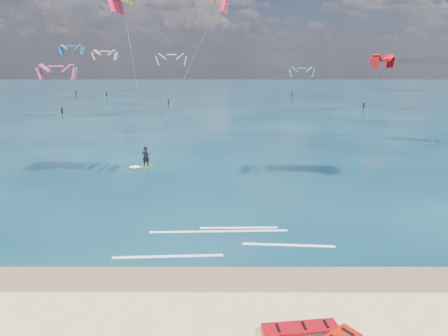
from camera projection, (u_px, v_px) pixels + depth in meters
The scene contains 7 objects.
ground at pixel (221, 134), 54.08m from camera, with size 320.00×320.00×0.00m, color tan.
wet_sand_strip at pixel (214, 278), 18.35m from camera, with size 320.00×2.40×0.01m, color brown.
sea at pixel (223, 95), 115.88m from camera, with size 320.00×200.00×0.04m, color #092435.
packed_kite_left at pixel (300, 334), 14.57m from camera, with size 2.97×1.05×0.38m, color #A60811, non-canonical shape.
kitesurfer_main at pixel (156, 74), 31.69m from camera, with size 10.80×8.89×16.84m.
shoreline_foam at pixel (226, 239), 22.27m from camera, with size 11.64×4.05×0.01m.
distant_kites at pixel (169, 80), 91.94m from camera, with size 76.66×42.95×13.52m.
Camera 1 is at (0.49, -13.41, 9.65)m, focal length 32.00 mm.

